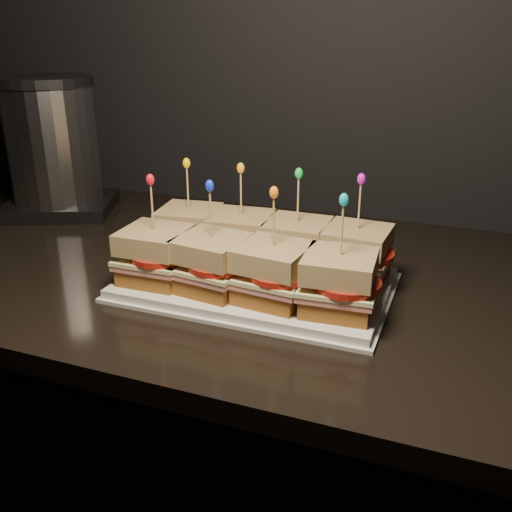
% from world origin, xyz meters
% --- Properties ---
extents(granite_slab, '(2.41, 0.70, 0.03)m').
position_xyz_m(granite_slab, '(0.05, 1.66, 0.87)').
color(granite_slab, black).
rests_on(granite_slab, cabinet).
extents(platter, '(0.39, 0.24, 0.02)m').
position_xyz_m(platter, '(-0.26, 1.59, 0.90)').
color(platter, white).
rests_on(platter, granite_slab).
extents(platter_rim, '(0.40, 0.25, 0.01)m').
position_xyz_m(platter_rim, '(-0.26, 1.59, 0.89)').
color(platter_rim, white).
rests_on(platter_rim, granite_slab).
extents(sandwich_0_bread_bot, '(0.10, 0.10, 0.03)m').
position_xyz_m(sandwich_0_bread_bot, '(-0.40, 1.64, 0.92)').
color(sandwich_0_bread_bot, '#5A2B10').
rests_on(sandwich_0_bread_bot, platter).
extents(sandwich_0_ham, '(0.11, 0.11, 0.01)m').
position_xyz_m(sandwich_0_ham, '(-0.40, 1.64, 0.94)').
color(sandwich_0_ham, '#CA6962').
rests_on(sandwich_0_ham, sandwich_0_bread_bot).
extents(sandwich_0_cheese, '(0.11, 0.11, 0.01)m').
position_xyz_m(sandwich_0_cheese, '(-0.40, 1.64, 0.94)').
color(sandwich_0_cheese, beige).
rests_on(sandwich_0_cheese, sandwich_0_ham).
extents(sandwich_0_tomato, '(0.09, 0.09, 0.01)m').
position_xyz_m(sandwich_0_tomato, '(-0.38, 1.64, 0.95)').
color(sandwich_0_tomato, '#AD1E13').
rests_on(sandwich_0_tomato, sandwich_0_cheese).
extents(sandwich_0_bread_top, '(0.10, 0.10, 0.03)m').
position_xyz_m(sandwich_0_bread_top, '(-0.40, 1.64, 0.97)').
color(sandwich_0_bread_top, brown).
rests_on(sandwich_0_bread_top, sandwich_0_tomato).
extents(sandwich_0_pick, '(0.00, 0.00, 0.09)m').
position_xyz_m(sandwich_0_pick, '(-0.40, 1.64, 1.02)').
color(sandwich_0_pick, tan).
rests_on(sandwich_0_pick, sandwich_0_bread_top).
extents(sandwich_0_frill, '(0.01, 0.01, 0.02)m').
position_xyz_m(sandwich_0_frill, '(-0.40, 1.64, 1.06)').
color(sandwich_0_frill, yellow).
rests_on(sandwich_0_frill, sandwich_0_pick).
extents(sandwich_1_bread_bot, '(0.10, 0.10, 0.03)m').
position_xyz_m(sandwich_1_bread_bot, '(-0.30, 1.64, 0.92)').
color(sandwich_1_bread_bot, '#5A2B10').
rests_on(sandwich_1_bread_bot, platter).
extents(sandwich_1_ham, '(0.11, 0.11, 0.01)m').
position_xyz_m(sandwich_1_ham, '(-0.30, 1.64, 0.94)').
color(sandwich_1_ham, '#CA6962').
rests_on(sandwich_1_ham, sandwich_1_bread_bot).
extents(sandwich_1_cheese, '(0.11, 0.11, 0.01)m').
position_xyz_m(sandwich_1_cheese, '(-0.30, 1.64, 0.94)').
color(sandwich_1_cheese, beige).
rests_on(sandwich_1_cheese, sandwich_1_ham).
extents(sandwich_1_tomato, '(0.09, 0.09, 0.01)m').
position_xyz_m(sandwich_1_tomato, '(-0.29, 1.64, 0.95)').
color(sandwich_1_tomato, '#AD1E13').
rests_on(sandwich_1_tomato, sandwich_1_cheese).
extents(sandwich_1_bread_top, '(0.10, 0.10, 0.03)m').
position_xyz_m(sandwich_1_bread_top, '(-0.30, 1.64, 0.97)').
color(sandwich_1_bread_top, brown).
rests_on(sandwich_1_bread_top, sandwich_1_tomato).
extents(sandwich_1_pick, '(0.00, 0.00, 0.09)m').
position_xyz_m(sandwich_1_pick, '(-0.30, 1.64, 1.02)').
color(sandwich_1_pick, tan).
rests_on(sandwich_1_pick, sandwich_1_bread_top).
extents(sandwich_1_frill, '(0.01, 0.01, 0.02)m').
position_xyz_m(sandwich_1_frill, '(-0.30, 1.64, 1.06)').
color(sandwich_1_frill, '#F7A71B').
rests_on(sandwich_1_frill, sandwich_1_pick).
extents(sandwich_2_bread_bot, '(0.09, 0.09, 0.03)m').
position_xyz_m(sandwich_2_bread_bot, '(-0.21, 1.64, 0.92)').
color(sandwich_2_bread_bot, '#5A2B10').
rests_on(sandwich_2_bread_bot, platter).
extents(sandwich_2_ham, '(0.10, 0.10, 0.01)m').
position_xyz_m(sandwich_2_ham, '(-0.21, 1.64, 0.94)').
color(sandwich_2_ham, '#CA6962').
rests_on(sandwich_2_ham, sandwich_2_bread_bot).
extents(sandwich_2_cheese, '(0.10, 0.10, 0.01)m').
position_xyz_m(sandwich_2_cheese, '(-0.21, 1.64, 0.94)').
color(sandwich_2_cheese, beige).
rests_on(sandwich_2_cheese, sandwich_2_ham).
extents(sandwich_2_tomato, '(0.09, 0.09, 0.01)m').
position_xyz_m(sandwich_2_tomato, '(-0.20, 1.64, 0.95)').
color(sandwich_2_tomato, '#AD1E13').
rests_on(sandwich_2_tomato, sandwich_2_cheese).
extents(sandwich_2_bread_top, '(0.09, 0.09, 0.03)m').
position_xyz_m(sandwich_2_bread_top, '(-0.21, 1.64, 0.97)').
color(sandwich_2_bread_top, brown).
rests_on(sandwich_2_bread_top, sandwich_2_tomato).
extents(sandwich_2_pick, '(0.00, 0.00, 0.09)m').
position_xyz_m(sandwich_2_pick, '(-0.21, 1.64, 1.02)').
color(sandwich_2_pick, tan).
rests_on(sandwich_2_pick, sandwich_2_bread_top).
extents(sandwich_2_frill, '(0.01, 0.01, 0.02)m').
position_xyz_m(sandwich_2_frill, '(-0.21, 1.64, 1.06)').
color(sandwich_2_frill, green).
rests_on(sandwich_2_frill, sandwich_2_pick).
extents(sandwich_3_bread_bot, '(0.10, 0.10, 0.03)m').
position_xyz_m(sandwich_3_bread_bot, '(-0.12, 1.64, 0.92)').
color(sandwich_3_bread_bot, '#5A2B10').
rests_on(sandwich_3_bread_bot, platter).
extents(sandwich_3_ham, '(0.10, 0.10, 0.01)m').
position_xyz_m(sandwich_3_ham, '(-0.12, 1.64, 0.94)').
color(sandwich_3_ham, '#CA6962').
rests_on(sandwich_3_ham, sandwich_3_bread_bot).
extents(sandwich_3_cheese, '(0.11, 0.10, 0.01)m').
position_xyz_m(sandwich_3_cheese, '(-0.12, 1.64, 0.94)').
color(sandwich_3_cheese, beige).
rests_on(sandwich_3_cheese, sandwich_3_ham).
extents(sandwich_3_tomato, '(0.09, 0.09, 0.01)m').
position_xyz_m(sandwich_3_tomato, '(-0.11, 1.64, 0.95)').
color(sandwich_3_tomato, '#AD1E13').
rests_on(sandwich_3_tomato, sandwich_3_cheese).
extents(sandwich_3_bread_top, '(0.10, 0.10, 0.03)m').
position_xyz_m(sandwich_3_bread_top, '(-0.12, 1.64, 0.97)').
color(sandwich_3_bread_top, brown).
rests_on(sandwich_3_bread_top, sandwich_3_tomato).
extents(sandwich_3_pick, '(0.00, 0.00, 0.09)m').
position_xyz_m(sandwich_3_pick, '(-0.12, 1.64, 1.02)').
color(sandwich_3_pick, tan).
rests_on(sandwich_3_pick, sandwich_3_bread_top).
extents(sandwich_3_frill, '(0.01, 0.01, 0.02)m').
position_xyz_m(sandwich_3_frill, '(-0.12, 1.64, 1.06)').
color(sandwich_3_frill, '#C714AF').
rests_on(sandwich_3_frill, sandwich_3_pick).
extents(sandwich_4_bread_bot, '(0.09, 0.09, 0.03)m').
position_xyz_m(sandwich_4_bread_bot, '(-0.40, 1.53, 0.92)').
color(sandwich_4_bread_bot, '#5A2B10').
rests_on(sandwich_4_bread_bot, platter).
extents(sandwich_4_ham, '(0.10, 0.10, 0.01)m').
position_xyz_m(sandwich_4_ham, '(-0.40, 1.53, 0.94)').
color(sandwich_4_ham, '#CA6962').
rests_on(sandwich_4_ham, sandwich_4_bread_bot).
extents(sandwich_4_cheese, '(0.10, 0.10, 0.01)m').
position_xyz_m(sandwich_4_cheese, '(-0.40, 1.53, 0.94)').
color(sandwich_4_cheese, beige).
rests_on(sandwich_4_cheese, sandwich_4_ham).
extents(sandwich_4_tomato, '(0.09, 0.09, 0.01)m').
position_xyz_m(sandwich_4_tomato, '(-0.38, 1.52, 0.95)').
color(sandwich_4_tomato, '#AD1E13').
rests_on(sandwich_4_tomato, sandwich_4_cheese).
extents(sandwich_4_bread_top, '(0.09, 0.09, 0.03)m').
position_xyz_m(sandwich_4_bread_top, '(-0.40, 1.53, 0.97)').
color(sandwich_4_bread_top, brown).
rests_on(sandwich_4_bread_top, sandwich_4_tomato).
extents(sandwich_4_pick, '(0.00, 0.00, 0.09)m').
position_xyz_m(sandwich_4_pick, '(-0.40, 1.53, 1.02)').
color(sandwich_4_pick, tan).
rests_on(sandwich_4_pick, sandwich_4_bread_top).
extents(sandwich_4_frill, '(0.01, 0.01, 0.02)m').
position_xyz_m(sandwich_4_frill, '(-0.40, 1.53, 1.06)').
color(sandwich_4_frill, red).
rests_on(sandwich_4_frill, sandwich_4_pick).
extents(sandwich_5_bread_bot, '(0.10, 0.10, 0.03)m').
position_xyz_m(sandwich_5_bread_bot, '(-0.30, 1.53, 0.92)').
color(sandwich_5_bread_bot, '#5A2B10').
rests_on(sandwich_5_bread_bot, platter).
extents(sandwich_5_ham, '(0.11, 0.11, 0.01)m').
position_xyz_m(sandwich_5_ham, '(-0.30, 1.53, 0.94)').
color(sandwich_5_ham, '#CA6962').
rests_on(sandwich_5_ham, sandwich_5_bread_bot).
extents(sandwich_5_cheese, '(0.11, 0.11, 0.01)m').
position_xyz_m(sandwich_5_cheese, '(-0.30, 1.53, 0.94)').
color(sandwich_5_cheese, beige).
rests_on(sandwich_5_cheese, sandwich_5_ham).
extents(sandwich_5_tomato, '(0.09, 0.09, 0.01)m').
position_xyz_m(sandwich_5_tomato, '(-0.29, 1.52, 0.95)').
color(sandwich_5_tomato, '#AD1E13').
rests_on(sandwich_5_tomato, sandwich_5_cheese).
extents(sandwich_5_bread_top, '(0.10, 0.10, 0.03)m').
position_xyz_m(sandwich_5_bread_top, '(-0.30, 1.53, 0.97)').
color(sandwich_5_bread_top, brown).
rests_on(sandwich_5_bread_top, sandwich_5_tomato).
extents(sandwich_5_pick, '(0.00, 0.00, 0.09)m').
position_xyz_m(sandwich_5_pick, '(-0.30, 1.53, 1.02)').
color(sandwich_5_pick, tan).
rests_on(sandwich_5_pick, sandwich_5_bread_top).
extents(sandwich_5_frill, '(0.01, 0.01, 0.02)m').
position_xyz_m(sandwich_5_frill, '(-0.30, 1.53, 1.06)').
color(sandwich_5_frill, '#142CD7').
rests_on(sandwich_5_frill, sandwich_5_pick).
extents(sandwich_6_bread_bot, '(0.10, 0.10, 0.03)m').
position_xyz_m(sandwich_6_bread_bot, '(-0.21, 1.53, 0.92)').
color(sandwich_6_bread_bot, '#5A2B10').
rests_on(sandwich_6_bread_bot, platter).
extents(sandwich_6_ham, '(0.11, 0.11, 0.01)m').
position_xyz_m(sandwich_6_ham, '(-0.21, 1.53, 0.94)').
color(sandwich_6_ham, '#CA6962').
rests_on(sandwich_6_ham, sandwich_6_bread_bot).
extents(sandwich_6_cheese, '(0.11, 0.11, 0.01)m').
position_xyz_m(sandwich_6_cheese, '(-0.21, 1.53, 0.94)').
color(sandwich_6_cheese, beige).
rests_on(sandwich_6_cheese, sandwich_6_ham).
extents(sandwich_6_tomato, '(0.09, 0.09, 0.01)m').
position_xyz_m(sandwich_6_tomato, '(-0.20, 1.52, 0.95)').
color(sandwich_6_tomato, '#AD1E13').
rests_on(sandwich_6_tomato, sandwich_6_cheese).
extents(sandwich_6_bread_top, '(0.10, 0.10, 0.03)m').
position_xyz_m(sandwich_6_bread_top, '(-0.21, 1.53, 0.97)').
color(sandwich_6_bread_top, brown).
rests_on(sandwich_6_bread_top, sandwich_6_tomato).
extents(sandwich_6_pick, '(0.00, 0.00, 0.09)m').
position_xyz_m(sandwich_6_pick, '(-0.21, 1.53, 1.02)').
color(sandwich_6_pick, tan).
rests_on(sandwich_6_pick, sandwich_6_bread_top).
extents(sandwich_6_frill, '(0.01, 0.01, 0.02)m').
position_xyz_m(sandwich_6_frill, '(-0.21, 1.53, 1.06)').
color(sandwich_6_frill, orange).
rests_on(sandwich_6_frill, sandwich_6_pick).
extents(sandwich_7_bread_bot, '(0.10, 0.10, 0.03)m').
position_xyz_m(sandwich_7_bread_bot, '(-0.12, 1.53, 0.92)').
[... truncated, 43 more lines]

